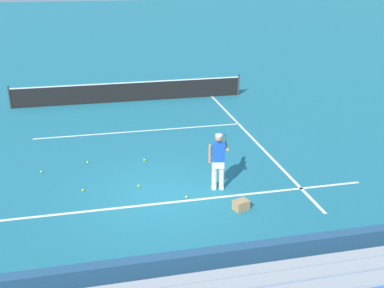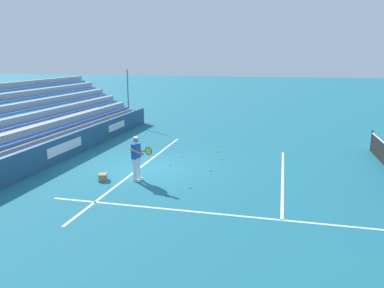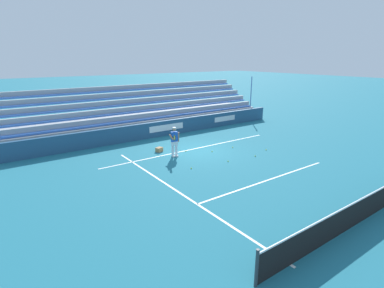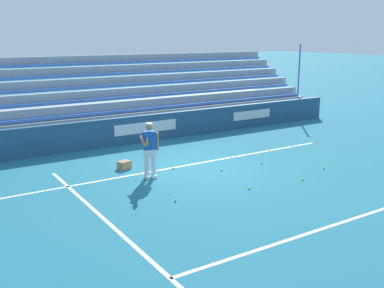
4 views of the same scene
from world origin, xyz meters
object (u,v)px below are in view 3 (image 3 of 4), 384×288
(tennis_ball_far_left, at_px, (266,150))
(ball_box_cardboard, at_px, (159,150))
(tennis_net, at_px, (366,207))
(tennis_ball_toward_net, at_px, (212,151))
(tennis_player, at_px, (174,141))
(tennis_ball_far_right, at_px, (228,161))
(tennis_ball_on_baseline, at_px, (233,147))
(tennis_ball_by_box, at_px, (186,151))
(tennis_ball_near_player, at_px, (255,156))
(tennis_ball_stray_back, at_px, (191,168))

(tennis_ball_far_left, bearing_deg, ball_box_cardboard, -33.14)
(tennis_net, bearing_deg, tennis_ball_toward_net, -93.66)
(tennis_ball_far_left, bearing_deg, tennis_player, -23.55)
(tennis_ball_far_left, bearing_deg, tennis_ball_far_right, 3.68)
(tennis_player, height_order, tennis_ball_on_baseline, tennis_player)
(tennis_ball_by_box, relative_size, tennis_ball_on_baseline, 1.00)
(ball_box_cardboard, xyz_separation_m, tennis_ball_near_player, (-4.05, 4.04, -0.10))
(tennis_ball_near_player, bearing_deg, tennis_ball_far_right, -7.29)
(ball_box_cardboard, xyz_separation_m, tennis_ball_stray_back, (0.10, 3.50, -0.10))
(tennis_player, relative_size, tennis_ball_on_baseline, 25.98)
(tennis_ball_by_box, bearing_deg, ball_box_cardboard, -35.61)
(tennis_ball_toward_net, bearing_deg, tennis_net, 86.34)
(ball_box_cardboard, bearing_deg, tennis_ball_far_left, 146.86)
(tennis_ball_on_baseline, bearing_deg, tennis_player, -9.89)
(tennis_ball_far_left, xyz_separation_m, tennis_ball_stray_back, (5.59, -0.08, 0.00))
(ball_box_cardboard, xyz_separation_m, tennis_net, (-1.98, 11.12, 0.36))
(tennis_ball_stray_back, bearing_deg, tennis_ball_by_box, -118.85)
(tennis_ball_far_right, height_order, tennis_ball_on_baseline, same)
(tennis_player, bearing_deg, ball_box_cardboard, -77.95)
(tennis_ball_far_left, bearing_deg, tennis_ball_toward_net, -29.66)
(tennis_ball_stray_back, height_order, tennis_net, tennis_net)
(tennis_net, bearing_deg, tennis_ball_stray_back, -74.74)
(tennis_ball_toward_net, bearing_deg, tennis_ball_far_left, 150.34)
(ball_box_cardboard, height_order, tennis_ball_near_player, ball_box_cardboard)
(tennis_ball_far_right, height_order, tennis_net, tennis_net)
(tennis_ball_stray_back, xyz_separation_m, tennis_net, (-2.08, 7.62, 0.46))
(ball_box_cardboard, height_order, tennis_ball_on_baseline, ball_box_cardboard)
(tennis_ball_by_box, bearing_deg, tennis_ball_toward_net, 142.02)
(tennis_ball_by_box, bearing_deg, tennis_net, 93.75)
(tennis_ball_stray_back, bearing_deg, tennis_ball_far_left, 179.14)
(tennis_ball_by_box, distance_m, tennis_ball_stray_back, 2.92)
(tennis_ball_toward_net, xyz_separation_m, tennis_ball_on_baseline, (-1.62, 0.08, 0.00))
(tennis_player, distance_m, ball_box_cardboard, 1.55)
(tennis_ball_far_right, xyz_separation_m, tennis_ball_stray_back, (2.27, -0.30, 0.00))
(tennis_ball_near_player, height_order, tennis_ball_on_baseline, same)
(tennis_ball_far_left, bearing_deg, tennis_ball_stray_back, -0.86)
(tennis_ball_far_right, xyz_separation_m, tennis_ball_by_box, (0.86, -2.86, 0.00))
(tennis_ball_by_box, bearing_deg, tennis_ball_far_left, 147.67)
(tennis_ball_on_baseline, xyz_separation_m, tennis_net, (2.21, 9.12, 0.46))
(tennis_ball_by_box, height_order, tennis_net, tennis_net)
(tennis_player, xyz_separation_m, tennis_ball_far_right, (-1.89, 2.48, -0.86))
(ball_box_cardboard, bearing_deg, tennis_ball_far_right, 119.72)
(tennis_ball_far_right, bearing_deg, tennis_ball_on_baseline, -138.24)
(tennis_player, distance_m, tennis_ball_near_player, 4.73)
(tennis_player, distance_m, tennis_ball_stray_back, 2.38)
(tennis_ball_stray_back, bearing_deg, tennis_player, -99.85)
(tennis_player, height_order, ball_box_cardboard, tennis_player)
(tennis_ball_stray_back, bearing_deg, tennis_ball_on_baseline, -160.65)
(tennis_ball_near_player, bearing_deg, tennis_ball_on_baseline, -94.01)
(ball_box_cardboard, height_order, tennis_ball_far_right, ball_box_cardboard)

